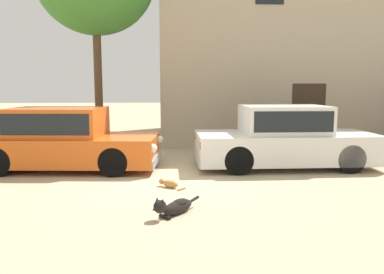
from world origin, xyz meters
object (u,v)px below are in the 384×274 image
(stray_dog_spotted, at_px, (174,206))
(stray_cat, at_px, (169,184))
(parked_sedan_nearest, at_px, (64,139))
(parked_sedan_second, at_px, (284,137))

(stray_dog_spotted, height_order, stray_cat, stray_dog_spotted)
(parked_sedan_nearest, height_order, stray_dog_spotted, parked_sedan_nearest)
(parked_sedan_second, height_order, stray_dog_spotted, parked_sedan_second)
(parked_sedan_nearest, height_order, parked_sedan_second, parked_sedan_second)
(parked_sedan_second, bearing_deg, stray_cat, -147.93)
(parked_sedan_nearest, relative_size, stray_cat, 8.51)
(parked_sedan_nearest, relative_size, parked_sedan_second, 1.01)
(parked_sedan_second, relative_size, stray_cat, 8.47)
(stray_cat, bearing_deg, stray_dog_spotted, 128.53)
(parked_sedan_nearest, relative_size, stray_dog_spotted, 5.58)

